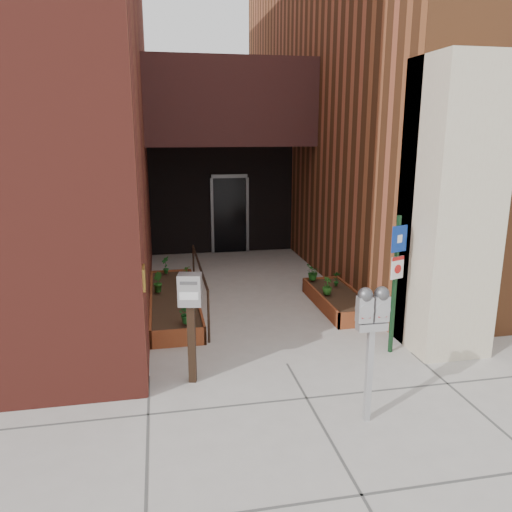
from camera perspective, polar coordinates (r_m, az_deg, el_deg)
ground at (r=7.56m, az=3.56°, el=-12.21°), size 80.00×80.00×0.00m
architecture at (r=13.64m, az=-4.72°, el=20.87°), size 20.00×14.60×10.00m
planter_left at (r=9.80m, az=-9.34°, el=-5.29°), size 0.90×3.60×0.30m
planter_right at (r=9.91m, az=9.36°, el=-5.06°), size 0.80×2.20×0.30m
handrail at (r=9.59m, az=-6.49°, el=-1.76°), size 0.04×3.34×0.90m
parking_meter at (r=5.83m, az=13.13°, el=-6.99°), size 0.37×0.17×1.66m
sign_post at (r=7.75m, az=15.74°, el=-1.59°), size 0.28×0.12×2.15m
payment_dropbox at (r=6.69m, az=-7.50°, el=-5.58°), size 0.34×0.28×1.54m
shrub_left_a at (r=8.25m, az=-7.84°, el=-6.51°), size 0.35×0.35×0.33m
shrub_left_b at (r=9.91m, az=-11.20°, el=-2.95°), size 0.26×0.26×0.38m
shrub_left_c at (r=10.41m, az=-7.91°, el=-2.08°), size 0.28×0.28×0.35m
shrub_left_d at (r=11.15m, az=-10.30°, el=-1.02°), size 0.26×0.26×0.38m
shrub_right_a at (r=9.67m, az=8.16°, el=-3.38°), size 0.27×0.27×0.34m
shrub_right_b at (r=10.23m, az=9.19°, el=-2.57°), size 0.20×0.20×0.31m
shrub_right_c at (r=10.54m, az=6.52°, el=-1.87°), size 0.42×0.42×0.34m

